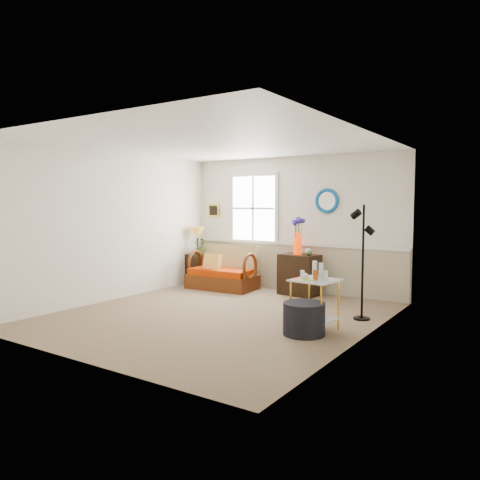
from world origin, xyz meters
The scene contains 19 objects.
floor centered at (0.00, 0.00, 0.00)m, with size 4.50×5.00×0.01m, color brown.
ceiling centered at (0.00, 0.00, 2.60)m, with size 4.50×5.00×0.01m, color white.
walls centered at (0.00, 0.00, 1.30)m, with size 4.51×5.01×2.60m.
wainscot centered at (0.00, 2.48, 0.45)m, with size 4.46×0.02×0.90m, color tan.
chair_rail centered at (0.00, 2.47, 0.92)m, with size 4.46×0.04×0.06m, color silver.
window centered at (-0.90, 2.47, 1.60)m, with size 1.14×0.06×1.44m, color white, non-canonical shape.
picture centered at (-1.92, 2.48, 1.55)m, with size 0.28×0.03×0.28m, color gold.
mirror centered at (0.70, 2.48, 1.75)m, with size 0.47×0.47×0.07m, color #1270B3.
loveseat centered at (-1.24, 1.84, 0.43)m, with size 1.33×0.75×0.87m, color #582B08, non-canonical shape.
throw_pillow centered at (-1.40, 1.72, 0.49)m, with size 0.42×0.10×0.42m, color orange, non-canonical shape.
lamp_stand centered at (-2.05, 2.03, 0.32)m, with size 0.36×0.36×0.63m, color black, non-canonical shape.
table_lamp centered at (-2.02, 2.03, 0.92)m, with size 0.31×0.31×0.57m, color #B7852E, non-canonical shape.
potted_plant centered at (-1.90, 2.03, 0.77)m, with size 0.31×0.35×0.27m, color #416D2A.
cabinet centered at (0.32, 2.14, 0.38)m, with size 0.71×0.46×0.76m, color black, non-canonical shape.
flower_vase centered at (0.29, 2.11, 1.10)m, with size 0.20×0.20×0.67m, color red, non-canonical shape.
side_table centered at (1.58, 0.04, 0.35)m, with size 0.55×0.55×0.70m, color #C48C24, non-canonical shape.
tabletop_items centered at (1.55, 0.09, 0.81)m, with size 0.37×0.37×0.22m, color silver, non-canonical shape.
floor_lamp centered at (1.91, 0.98, 0.84)m, with size 0.24×0.24×1.69m, color black, non-canonical shape.
ottoman centered at (1.55, -0.22, 0.21)m, with size 0.55×0.55×0.42m, color black.
Camera 1 is at (4.16, -5.65, 1.71)m, focal length 35.00 mm.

